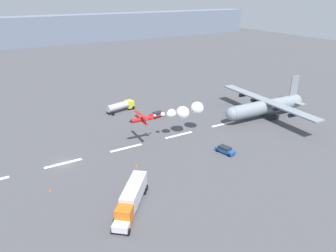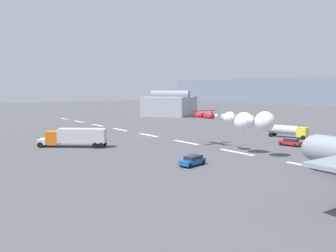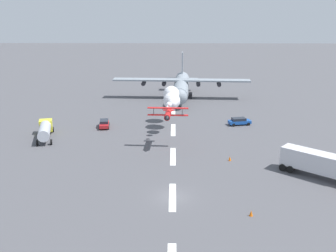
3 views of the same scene
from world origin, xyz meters
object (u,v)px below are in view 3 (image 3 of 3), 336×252
Objects in this scene: followme_car_yellow at (239,121)px; airport_staff_sedan at (104,123)px; fuel_tanker_truck at (45,130)px; traffic_cone_far at (230,158)px; traffic_cone_near at (251,213)px; cargo_transport_plane at (181,87)px; stunt_biplane_red at (171,99)px; semi_truck_orange at (323,165)px.

followme_car_yellow and airport_staff_sedan have the same top height.
traffic_cone_far is at bearing -107.93° from fuel_tanker_truck.
traffic_cone_near is (-37.83, 4.44, -0.44)m from followme_car_yellow.
airport_staff_sedan is 42.73m from traffic_cone_near.
traffic_cone_far is (-43.91, -7.20, -3.00)m from cargo_transport_plane.
followme_car_yellow is at bearing -12.92° from traffic_cone_far.
followme_car_yellow is 20.72m from traffic_cone_far.
airport_staff_sedan is at bearing 33.38° from traffic_cone_near.
traffic_cone_near is (-35.66, -9.79, -5.58)m from stunt_biplane_red.
cargo_transport_plane is at bearing 6.84° from traffic_cone_near.
cargo_transport_plane reaches higher than traffic_cone_near.
cargo_transport_plane is 1.76× the size of stunt_biplane_red.
semi_truck_orange reaches higher than traffic_cone_near.
fuel_tanker_truck is 2.05× the size of airport_staff_sedan.
airport_staff_sedan is (-2.16, 27.95, -0.00)m from followme_car_yellow.
fuel_tanker_truck is 12.47× the size of traffic_cone_far.
stunt_biplane_red is 33.30m from semi_truck_orange.
traffic_cone_far is (17.65, 0.19, 0.00)m from traffic_cone_near.
followme_car_yellow is at bearing -81.32° from stunt_biplane_red.
semi_truck_orange is 43.47m from airport_staff_sedan.
followme_car_yellow is 28.03m from airport_staff_sedan.
stunt_biplane_red reaches higher than fuel_tanker_truck.
traffic_cone_far is (-10.73, -33.16, -1.37)m from fuel_tanker_truck.
traffic_cone_near is (-11.01, 12.26, -1.73)m from semi_truck_orange.
cargo_transport_plane is 42.16m from fuel_tanker_truck.
traffic_cone_near is at bearing 131.92° from semi_truck_orange.
airport_staff_sedan is at bearing 148.08° from cargo_transport_plane.
semi_truck_orange reaches higher than fuel_tanker_truck.
cargo_transport_plane reaches higher than airport_staff_sedan.
stunt_biplane_red is 27.66× the size of traffic_cone_near.
airport_staff_sedan is at bearing 52.29° from traffic_cone_far.
semi_truck_orange is 1.28× the size of fuel_tanker_truck.
airport_staff_sedan reaches higher than traffic_cone_far.
traffic_cone_far is (-20.19, 4.63, -0.44)m from followme_car_yellow.
stunt_biplane_red is at bearing 41.81° from semi_truck_orange.
traffic_cone_far is (6.64, 12.45, -1.73)m from semi_truck_orange.
semi_truck_orange reaches higher than followme_car_yellow.
fuel_tanker_truck is at bearing 72.07° from traffic_cone_far.
cargo_transport_plane is 3.04× the size of semi_truck_orange.
traffic_cone_near is at bearing 173.30° from followme_car_yellow.
stunt_biplane_red is at bearing 15.35° from traffic_cone_near.
stunt_biplane_red reaches higher than airport_staff_sedan.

